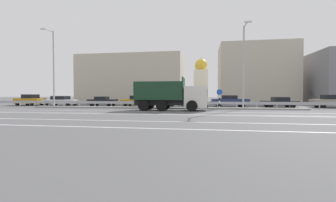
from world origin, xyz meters
name	(u,v)px	position (x,y,z in m)	size (l,w,h in m)	color
ground_plane	(157,110)	(0.00, 0.00, 0.00)	(320.00, 320.00, 0.00)	#565659
lane_strip_0	(168,112)	(1.57, -2.55, 0.00)	(55.79, 0.16, 0.01)	silver
lane_strip_1	(163,114)	(1.57, -5.12, 0.00)	(55.79, 0.16, 0.01)	silver
lane_strip_2	(161,115)	(1.57, -5.80, 0.00)	(55.79, 0.16, 0.01)	silver
lane_strip_3	(147,121)	(1.57, -10.18, 0.00)	(55.79, 0.16, 0.01)	silver
lane_strip_4	(132,128)	(1.57, -12.91, 0.00)	(55.79, 0.16, 0.01)	silver
median_island	(160,108)	(0.00, 1.90, 0.09)	(30.69, 1.10, 0.18)	gray
median_guardrail	(162,103)	(0.00, 3.19, 0.57)	(55.79, 0.09, 0.78)	#9EA0A5
dump_truck	(180,98)	(2.49, -0.75, 1.23)	(7.26, 2.72, 3.26)	silver
median_road_sign	(220,99)	(6.52, 1.90, 1.13)	(0.67, 0.16, 2.19)	white
street_lamp_0	(53,66)	(-13.32, 1.97, 5.13)	(0.71, 1.83, 9.37)	#ADADB2
street_lamp_1	(244,63)	(9.00, 1.84, 4.92)	(0.70, 2.36, 8.83)	#ADADB2
parked_car_0	(30,100)	(-20.45, 6.50, 0.81)	(4.14, 2.11, 1.63)	#B27A14
parked_car_1	(61,101)	(-15.31, 6.41, 0.71)	(4.92, 2.18, 1.40)	silver
parked_car_2	(102,101)	(-9.13, 6.56, 0.69)	(3.98, 2.00, 1.33)	black
parked_car_3	(137,101)	(-4.26, 6.81, 0.73)	(4.07, 1.81, 1.46)	#B27A14
parked_car_4	(183,101)	(2.15, 6.62, 0.77)	(4.88, 2.09, 1.54)	#335B33
parked_car_5	(230,101)	(8.12, 6.86, 0.76)	(4.73, 2.06, 1.50)	navy
parked_car_6	(279,102)	(14.10, 6.75, 0.66)	(4.18, 2.08, 1.29)	black
parked_car_7	(333,101)	(20.19, 6.86, 0.78)	(4.78, 1.98, 1.56)	gray
background_building_0	(133,80)	(-9.40, 21.14, 4.63)	(20.26, 9.75, 9.27)	beige
background_building_1	(255,74)	(14.85, 23.82, 5.67)	(13.92, 9.12, 11.34)	beige
church_tower	(201,81)	(4.06, 36.16, 5.31)	(3.60, 3.60, 11.78)	silver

